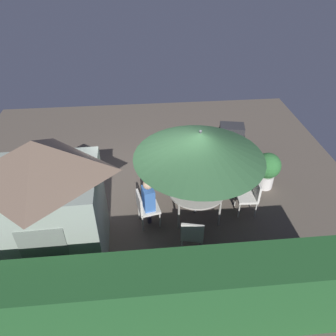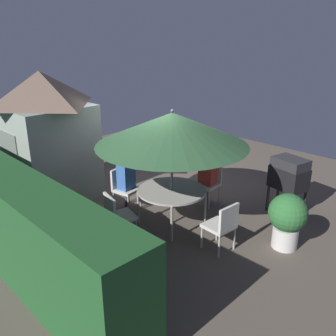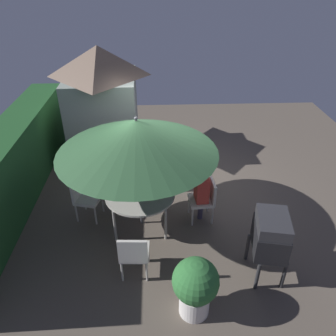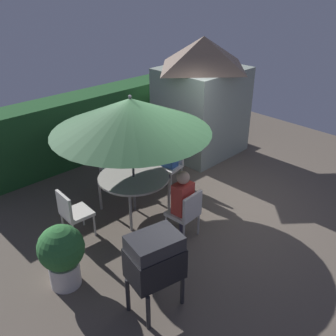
{
  "view_description": "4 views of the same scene",
  "coord_description": "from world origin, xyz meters",
  "px_view_note": "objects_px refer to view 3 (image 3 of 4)",
  "views": [
    {
      "loc": [
        0.23,
        6.38,
        5.54
      ],
      "look_at": [
        -0.37,
        0.05,
        0.86
      ],
      "focal_mm": 34.42,
      "sensor_mm": 36.0,
      "label": 1
    },
    {
      "loc": [
        -5.53,
        5.35,
        3.58
      ],
      "look_at": [
        -0.66,
        0.58,
        1.05
      ],
      "focal_mm": 39.0,
      "sensor_mm": 36.0,
      "label": 2
    },
    {
      "loc": [
        -5.96,
        0.46,
        4.42
      ],
      "look_at": [
        -0.87,
        0.24,
        1.23
      ],
      "focal_mm": 34.78,
      "sensor_mm": 36.0,
      "label": 3
    },
    {
      "loc": [
        -4.83,
        -4.2,
        4.17
      ],
      "look_at": [
        -0.5,
        0.33,
        0.91
      ],
      "focal_mm": 40.93,
      "sensor_mm": 36.0,
      "label": 4
    }
  ],
  "objects_px": {
    "garden_shed": "(103,102)",
    "chair_toward_hedge": "(84,196)",
    "bbq_grill": "(271,235)",
    "chair_toward_house": "(134,253)",
    "person_in_red": "(202,187)",
    "patio_table": "(140,196)",
    "potted_plant_by_shed": "(195,285)",
    "patio_umbrella": "(137,136)",
    "chair_far_side": "(131,169)",
    "chair_near_shed": "(205,197)",
    "person_in_blue": "(131,161)"
  },
  "relations": [
    {
      "from": "patio_table",
      "to": "chair_far_side",
      "type": "distance_m",
      "value": 1.25
    },
    {
      "from": "bbq_grill",
      "to": "chair_toward_house",
      "type": "distance_m",
      "value": 2.17
    },
    {
      "from": "patio_table",
      "to": "chair_near_shed",
      "type": "xyz_separation_m",
      "value": [
        0.1,
        -1.27,
        -0.16
      ]
    },
    {
      "from": "chair_far_side",
      "to": "chair_toward_house",
      "type": "xyz_separation_m",
      "value": [
        -2.51,
        -0.18,
        0.0
      ]
    },
    {
      "from": "person_in_red",
      "to": "chair_toward_hedge",
      "type": "bearing_deg",
      "value": 85.83
    },
    {
      "from": "patio_table",
      "to": "person_in_red",
      "type": "relative_size",
      "value": 1.06
    },
    {
      "from": "patio_table",
      "to": "chair_toward_hedge",
      "type": "distance_m",
      "value": 1.18
    },
    {
      "from": "potted_plant_by_shed",
      "to": "bbq_grill",
      "type": "bearing_deg",
      "value": -61.63
    },
    {
      "from": "chair_near_shed",
      "to": "chair_far_side",
      "type": "xyz_separation_m",
      "value": [
        1.11,
        1.52,
        0.0
      ]
    },
    {
      "from": "garden_shed",
      "to": "chair_toward_hedge",
      "type": "xyz_separation_m",
      "value": [
        -2.71,
        0.13,
        -0.92
      ]
    },
    {
      "from": "garden_shed",
      "to": "patio_umbrella",
      "type": "relative_size",
      "value": 1.0
    },
    {
      "from": "bbq_grill",
      "to": "potted_plant_by_shed",
      "type": "xyz_separation_m",
      "value": [
        -0.67,
        1.24,
        -0.27
      ]
    },
    {
      "from": "chair_toward_house",
      "to": "person_in_red",
      "type": "distance_m",
      "value": 1.9
    },
    {
      "from": "bbq_grill",
      "to": "person_in_blue",
      "type": "bearing_deg",
      "value": 43.17
    },
    {
      "from": "chair_toward_house",
      "to": "garden_shed",
      "type": "bearing_deg",
      "value": 12.41
    },
    {
      "from": "chair_toward_house",
      "to": "chair_toward_hedge",
      "type": "bearing_deg",
      "value": 34.31
    },
    {
      "from": "chair_far_side",
      "to": "chair_toward_hedge",
      "type": "distance_m",
      "value": 1.3
    },
    {
      "from": "patio_umbrella",
      "to": "bbq_grill",
      "type": "xyz_separation_m",
      "value": [
        -1.33,
        -2.07,
        -1.09
      ]
    },
    {
      "from": "chair_toward_house",
      "to": "person_in_blue",
      "type": "relative_size",
      "value": 0.71
    },
    {
      "from": "garden_shed",
      "to": "bbq_grill",
      "type": "distance_m",
      "value": 5.33
    },
    {
      "from": "patio_table",
      "to": "person_in_red",
      "type": "height_order",
      "value": "person_in_red"
    },
    {
      "from": "patio_table",
      "to": "person_in_blue",
      "type": "distance_m",
      "value": 1.15
    },
    {
      "from": "chair_far_side",
      "to": "person_in_red",
      "type": "xyz_separation_m",
      "value": [
        -1.11,
        -1.44,
        0.26
      ]
    },
    {
      "from": "chair_toward_hedge",
      "to": "bbq_grill",
      "type": "bearing_deg",
      "value": -116.45
    },
    {
      "from": "bbq_grill",
      "to": "potted_plant_by_shed",
      "type": "relative_size",
      "value": 1.19
    },
    {
      "from": "chair_far_side",
      "to": "potted_plant_by_shed",
      "type": "distance_m",
      "value": 3.39
    },
    {
      "from": "chair_toward_hedge",
      "to": "person_in_red",
      "type": "height_order",
      "value": "person_in_red"
    },
    {
      "from": "chair_toward_hedge",
      "to": "chair_near_shed",
      "type": "bearing_deg",
      "value": -93.86
    },
    {
      "from": "patio_table",
      "to": "chair_toward_house",
      "type": "distance_m",
      "value": 1.31
    },
    {
      "from": "chair_toward_house",
      "to": "chair_near_shed",
      "type": "bearing_deg",
      "value": -43.82
    },
    {
      "from": "chair_toward_house",
      "to": "person_in_red",
      "type": "relative_size",
      "value": 0.71
    },
    {
      "from": "patio_umbrella",
      "to": "chair_toward_house",
      "type": "distance_m",
      "value": 1.92
    },
    {
      "from": "chair_toward_hedge",
      "to": "potted_plant_by_shed",
      "type": "distance_m",
      "value": 3.0
    },
    {
      "from": "patio_table",
      "to": "potted_plant_by_shed",
      "type": "height_order",
      "value": "potted_plant_by_shed"
    },
    {
      "from": "chair_far_side",
      "to": "chair_toward_hedge",
      "type": "bearing_deg",
      "value": 136.76
    },
    {
      "from": "chair_toward_hedge",
      "to": "chair_toward_house",
      "type": "distance_m",
      "value": 1.89
    },
    {
      "from": "patio_umbrella",
      "to": "potted_plant_by_shed",
      "type": "xyz_separation_m",
      "value": [
        -2.0,
        -0.83,
        -1.36
      ]
    },
    {
      "from": "patio_table",
      "to": "person_in_blue",
      "type": "xyz_separation_m",
      "value": [
        1.13,
        0.23,
        0.1
      ]
    },
    {
      "from": "patio_table",
      "to": "bbq_grill",
      "type": "height_order",
      "value": "bbq_grill"
    },
    {
      "from": "chair_far_side",
      "to": "chair_toward_house",
      "type": "bearing_deg",
      "value": -175.93
    },
    {
      "from": "patio_umbrella",
      "to": "chair_near_shed",
      "type": "xyz_separation_m",
      "value": [
        0.1,
        -1.27,
        -1.42
      ]
    },
    {
      "from": "garden_shed",
      "to": "person_in_blue",
      "type": "distance_m",
      "value": 2.11
    },
    {
      "from": "garden_shed",
      "to": "chair_far_side",
      "type": "height_order",
      "value": "garden_shed"
    },
    {
      "from": "patio_table",
      "to": "person_in_blue",
      "type": "height_order",
      "value": "person_in_blue"
    },
    {
      "from": "bbq_grill",
      "to": "chair_far_side",
      "type": "height_order",
      "value": "bbq_grill"
    },
    {
      "from": "chair_far_side",
      "to": "person_in_red",
      "type": "height_order",
      "value": "person_in_red"
    },
    {
      "from": "garden_shed",
      "to": "potted_plant_by_shed",
      "type": "height_order",
      "value": "garden_shed"
    },
    {
      "from": "potted_plant_by_shed",
      "to": "person_in_red",
      "type": "height_order",
      "value": "person_in_red"
    },
    {
      "from": "patio_table",
      "to": "potted_plant_by_shed",
      "type": "xyz_separation_m",
      "value": [
        -2.0,
        -0.83,
        -0.11
      ]
    },
    {
      "from": "patio_table",
      "to": "person_in_blue",
      "type": "relative_size",
      "value": 1.06
    }
  ]
}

